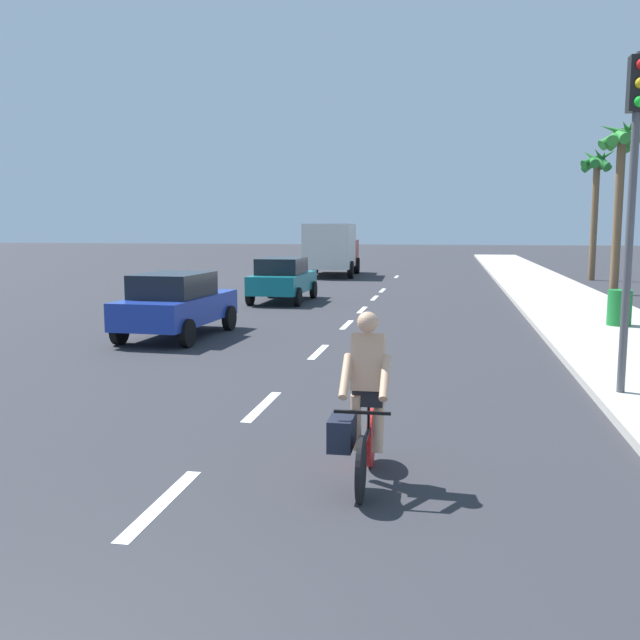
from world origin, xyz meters
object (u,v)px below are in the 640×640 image
(parked_car_blue, at_px, (176,303))
(delivery_truck, at_px, (332,248))
(palm_tree_distant, at_px, (596,175))
(traffic_signal, at_px, (634,164))
(cyclist, at_px, (362,407))
(parked_car_teal, at_px, (283,278))
(trash_bin_far, at_px, (619,308))
(palm_tree_far, at_px, (621,152))

(parked_car_blue, xyz_separation_m, delivery_truck, (0.23, 21.59, 0.67))
(palm_tree_distant, bearing_deg, traffic_signal, -99.69)
(cyclist, distance_m, parked_car_teal, 17.93)
(delivery_truck, height_order, palm_tree_distant, palm_tree_distant)
(trash_bin_far, bearing_deg, palm_tree_far, 78.44)
(delivery_truck, relative_size, palm_tree_distant, 0.96)
(parked_car_teal, distance_m, trash_bin_far, 11.44)
(parked_car_teal, bearing_deg, delivery_truck, 92.28)
(cyclist, bearing_deg, parked_car_blue, -58.65)
(trash_bin_far, bearing_deg, cyclist, -113.53)
(parked_car_teal, height_order, palm_tree_far, palm_tree_far)
(palm_tree_distant, bearing_deg, trash_bin_far, -98.52)
(cyclist, relative_size, delivery_truck, 0.29)
(delivery_truck, xyz_separation_m, trash_bin_far, (10.61, -18.51, -0.90))
(cyclist, distance_m, trash_bin_far, 13.09)
(parked_car_teal, bearing_deg, palm_tree_far, 22.42)
(cyclist, relative_size, trash_bin_far, 1.98)
(palm_tree_far, height_order, traffic_signal, palm_tree_far)
(cyclist, height_order, parked_car_blue, cyclist)
(delivery_truck, distance_m, palm_tree_far, 15.69)
(delivery_truck, relative_size, palm_tree_far, 0.91)
(cyclist, bearing_deg, delivery_truck, -80.83)
(parked_car_blue, height_order, palm_tree_far, palm_tree_far)
(palm_tree_far, bearing_deg, parked_car_blue, -134.24)
(parked_car_blue, distance_m, parked_car_teal, 8.34)
(palm_tree_distant, bearing_deg, delivery_truck, 176.68)
(parked_car_blue, relative_size, traffic_signal, 0.77)
(palm_tree_far, distance_m, palm_tree_distant, 7.58)
(parked_car_blue, relative_size, trash_bin_far, 4.38)
(traffic_signal, bearing_deg, parked_car_teal, 123.01)
(delivery_truck, bearing_deg, cyclist, -82.65)
(delivery_truck, xyz_separation_m, palm_tree_distant, (13.26, -0.77, 3.66))
(parked_car_blue, relative_size, parked_car_teal, 1.01)
(cyclist, xyz_separation_m, palm_tree_distant, (7.88, 29.74, 4.33))
(parked_car_teal, xyz_separation_m, palm_tree_distant, (12.83, 12.51, 4.33))
(parked_car_teal, relative_size, delivery_truck, 0.63)
(cyclist, bearing_deg, traffic_signal, -130.78)
(parked_car_teal, height_order, trash_bin_far, parked_car_teal)
(traffic_signal, height_order, trash_bin_far, traffic_signal)
(parked_car_teal, relative_size, palm_tree_far, 0.57)
(traffic_signal, bearing_deg, parked_car_blue, 152.70)
(parked_car_teal, xyz_separation_m, palm_tree_far, (12.25, 4.96, 4.66))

